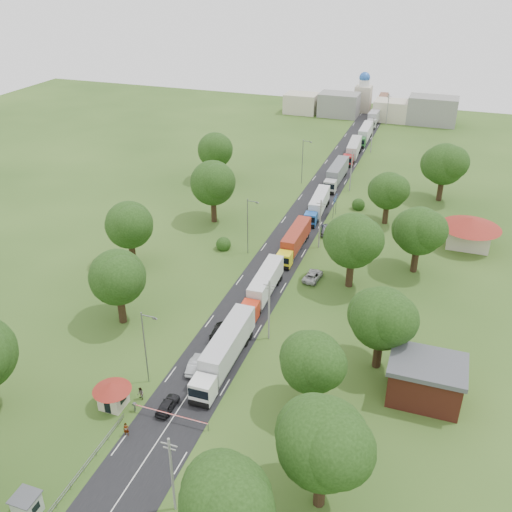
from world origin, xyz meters
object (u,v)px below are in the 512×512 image
at_px(car_lane_front, 168,405).
at_px(car_lane_mid, 196,365).
at_px(guard_booth, 112,391).
at_px(pedestrian_near, 126,430).
at_px(info_sign, 335,202).
at_px(boom_barrier, 159,412).
at_px(truck_0, 225,350).

bearing_deg(car_lane_front, car_lane_mid, -91.63).
height_order(guard_booth, pedestrian_near, guard_booth).
bearing_deg(car_lane_mid, info_sign, -104.15).
bearing_deg(boom_barrier, info_sign, 83.76).
bearing_deg(pedestrian_near, truck_0, 46.83).
bearing_deg(boom_barrier, truck_0, 72.43).
height_order(boom_barrier, car_lane_front, car_lane_front).
relative_size(boom_barrier, pedestrian_near, 5.54).
relative_size(guard_booth, info_sign, 1.07).
height_order(truck_0, pedestrian_near, truck_0).
distance_m(info_sign, pedestrian_near, 64.13).
height_order(truck_0, car_lane_front, truck_0).
bearing_deg(car_lane_mid, guard_booth, 48.10).
distance_m(info_sign, car_lane_front, 58.89).
relative_size(car_lane_mid, pedestrian_near, 2.66).
xyz_separation_m(guard_booth, car_lane_mid, (6.20, 8.96, -1.43)).
relative_size(boom_barrier, car_lane_mid, 2.08).
bearing_deg(guard_booth, car_lane_mid, 55.33).
bearing_deg(car_lane_mid, boom_barrier, 80.49).
distance_m(boom_barrier, guard_booth, 5.98).
relative_size(truck_0, car_lane_mid, 3.56).
relative_size(info_sign, car_lane_mid, 0.92).
xyz_separation_m(truck_0, pedestrian_near, (-5.60, -14.41, -1.49)).
bearing_deg(truck_0, info_sign, 86.38).
bearing_deg(car_lane_mid, truck_0, -155.01).
bearing_deg(car_lane_front, truck_0, -109.54).
xyz_separation_m(info_sign, car_lane_mid, (-6.20, -51.04, -2.27)).
bearing_deg(guard_booth, info_sign, 78.32).
xyz_separation_m(truck_0, car_lane_front, (-3.24, -9.41, -1.66)).
relative_size(car_lane_front, pedestrian_near, 2.33).
bearing_deg(info_sign, boom_barrier, -96.24).
distance_m(guard_booth, car_lane_front, 6.42).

